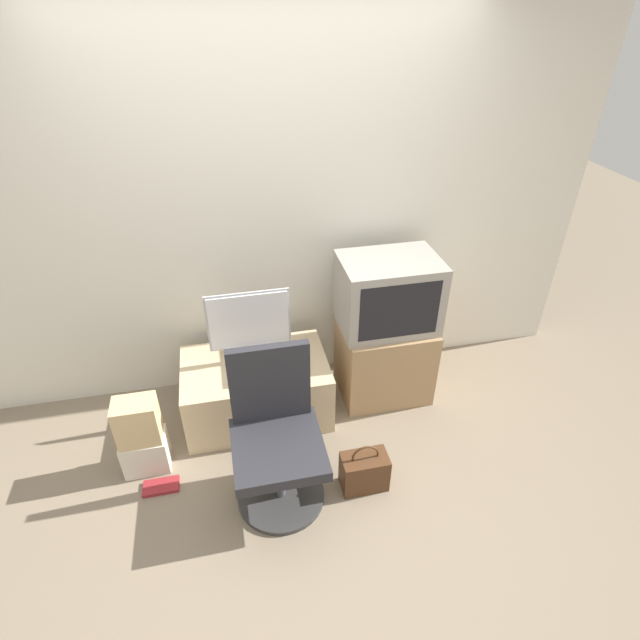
# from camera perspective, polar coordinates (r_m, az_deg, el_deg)

# --- Properties ---
(ground_plane) EXTENTS (12.00, 12.00, 0.00)m
(ground_plane) POSITION_cam_1_polar(r_m,az_deg,el_deg) (3.04, -0.27, -21.15)
(ground_plane) COLOR #7F705B
(wall_back) EXTENTS (4.40, 0.05, 2.60)m
(wall_back) POSITION_cam_1_polar(r_m,az_deg,el_deg) (3.28, -5.30, 12.38)
(wall_back) COLOR silver
(wall_back) RESTS_ON ground_plane
(desk) EXTENTS (0.96, 0.60, 0.43)m
(desk) POSITION_cam_1_polar(r_m,az_deg,el_deg) (3.45, -7.26, -7.77)
(desk) COLOR #CCB289
(desk) RESTS_ON ground_plane
(side_stand) EXTENTS (0.62, 0.48, 0.57)m
(side_stand) POSITION_cam_1_polar(r_m,az_deg,el_deg) (3.59, 7.31, -4.41)
(side_stand) COLOR #A37F56
(side_stand) RESTS_ON ground_plane
(main_monitor) EXTENTS (0.53, 0.23, 0.51)m
(main_monitor) POSITION_cam_1_polar(r_m,az_deg,el_deg) (3.21, -8.05, -0.77)
(main_monitor) COLOR #B2B2B7
(main_monitor) RESTS_ON desk
(keyboard) EXTENTS (0.38, 0.13, 0.01)m
(keyboard) POSITION_cam_1_polar(r_m,az_deg,el_deg) (3.23, -7.23, -6.07)
(keyboard) COLOR white
(keyboard) RESTS_ON desk
(mouse) EXTENTS (0.06, 0.04, 0.03)m
(mouse) POSITION_cam_1_polar(r_m,az_deg,el_deg) (3.26, -2.88, -5.11)
(mouse) COLOR black
(mouse) RESTS_ON desk
(crt_tv) EXTENTS (0.64, 0.45, 0.49)m
(crt_tv) POSITION_cam_1_polar(r_m,az_deg,el_deg) (3.30, 7.80, 3.00)
(crt_tv) COLOR gray
(crt_tv) RESTS_ON side_stand
(office_chair) EXTENTS (0.50, 0.50, 0.94)m
(office_chair) POSITION_cam_1_polar(r_m,az_deg,el_deg) (2.84, -5.01, -13.52)
(office_chair) COLOR #333333
(office_chair) RESTS_ON ground_plane
(cardboard_box_lower) EXTENTS (0.27, 0.19, 0.24)m
(cardboard_box_lower) POSITION_cam_1_polar(r_m,az_deg,el_deg) (3.33, -19.28, -14.04)
(cardboard_box_lower) COLOR beige
(cardboard_box_lower) RESTS_ON ground_plane
(cardboard_box_upper) EXTENTS (0.25, 0.18, 0.28)m
(cardboard_box_upper) POSITION_cam_1_polar(r_m,az_deg,el_deg) (3.15, -20.18, -10.79)
(cardboard_box_upper) COLOR #D1B27F
(cardboard_box_upper) RESTS_ON cardboard_box_lower
(handbag) EXTENTS (0.27, 0.16, 0.33)m
(handbag) POSITION_cam_1_polar(r_m,az_deg,el_deg) (3.07, 5.08, -16.82)
(handbag) COLOR #4C2D19
(handbag) RESTS_ON ground_plane
(book) EXTENTS (0.21, 0.11, 0.02)m
(book) POSITION_cam_1_polar(r_m,az_deg,el_deg) (3.27, -17.69, -17.66)
(book) COLOR maroon
(book) RESTS_ON ground_plane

